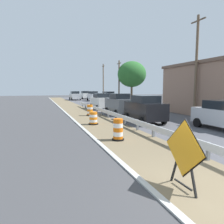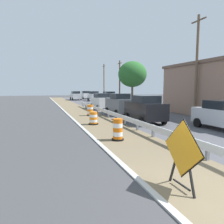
# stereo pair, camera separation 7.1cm
# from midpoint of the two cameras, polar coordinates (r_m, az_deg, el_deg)

# --- Properties ---
(ground_plane) EXTENTS (160.00, 160.00, 0.00)m
(ground_plane) POSITION_cam_midpoint_polar(r_m,az_deg,el_deg) (6.32, 24.05, -19.59)
(ground_plane) COLOR #3D3D3F
(median_dirt_strip) EXTENTS (3.32, 120.00, 0.01)m
(median_dirt_strip) POSITION_cam_midpoint_polar(r_m,az_deg,el_deg) (6.62, 27.11, -18.48)
(median_dirt_strip) COLOR #706047
(median_dirt_strip) RESTS_ON ground
(curb_near_edge) EXTENTS (0.20, 120.00, 0.11)m
(curb_near_edge) POSITION_cam_midpoint_polar(r_m,az_deg,el_deg) (5.59, 13.47, -22.78)
(curb_near_edge) COLOR #ADADA8
(curb_near_edge) RESTS_ON ground
(warning_sign_diamond) EXTENTS (0.06, 1.61, 1.94)m
(warning_sign_diamond) POSITION_cam_midpoint_polar(r_m,az_deg,el_deg) (5.95, 18.76, -10.20)
(warning_sign_diamond) COLOR black
(warning_sign_diamond) RESTS_ON ground
(traffic_barrel_nearest) EXTENTS (0.64, 0.64, 1.14)m
(traffic_barrel_nearest) POSITION_cam_midpoint_polar(r_m,az_deg,el_deg) (10.97, 1.48, -5.08)
(traffic_barrel_nearest) COLOR orange
(traffic_barrel_nearest) RESTS_ON ground
(traffic_barrel_close) EXTENTS (0.75, 0.75, 0.96)m
(traffic_barrel_close) POSITION_cam_midpoint_polar(r_m,az_deg,el_deg) (15.76, -5.27, -1.89)
(traffic_barrel_close) COLOR orange
(traffic_barrel_close) RESTS_ON ground
(traffic_barrel_mid) EXTENTS (0.72, 0.72, 1.09)m
(traffic_barrel_mid) POSITION_cam_midpoint_polar(r_m,az_deg,el_deg) (20.90, -6.18, 0.35)
(traffic_barrel_mid) COLOR orange
(traffic_barrel_mid) RESTS_ON ground
(car_lead_near_lane) EXTENTS (2.18, 4.32, 2.17)m
(car_lead_near_lane) POSITION_cam_midpoint_polar(r_m,az_deg,el_deg) (16.95, 8.84, 0.87)
(car_lead_near_lane) COLOR black
(car_lead_near_lane) RESTS_ON ground
(car_trailing_near_lane) EXTENTS (1.99, 4.43, 2.19)m
(car_trailing_near_lane) POSITION_cam_midpoint_polar(r_m,az_deg,el_deg) (35.96, -1.02, 3.91)
(car_trailing_near_lane) COLOR silver
(car_trailing_near_lane) RESTS_ON ground
(car_lead_far_lane) EXTENTS (2.18, 4.66, 2.06)m
(car_lead_far_lane) POSITION_cam_midpoint_polar(r_m,az_deg,el_deg) (49.69, -10.19, 4.45)
(car_lead_far_lane) COLOR silver
(car_lead_far_lane) RESTS_ON ground
(car_mid_far_lane) EXTENTS (2.14, 4.48, 2.10)m
(car_mid_far_lane) POSITION_cam_midpoint_polar(r_m,az_deg,el_deg) (45.56, -5.23, 4.37)
(car_mid_far_lane) COLOR silver
(car_mid_far_lane) RESTS_ON ground
(car_trailing_far_lane) EXTENTS (2.20, 4.28, 2.09)m
(car_trailing_far_lane) POSITION_cam_midpoint_polar(r_m,az_deg,el_deg) (27.52, -3.14, 3.00)
(car_trailing_far_lane) COLOR silver
(car_trailing_far_lane) RESTS_ON ground
(car_distant_a) EXTENTS (2.17, 4.57, 2.04)m
(car_distant_a) POSITION_cam_midpoint_polar(r_m,az_deg,el_deg) (54.50, -7.47, 4.66)
(car_distant_a) COLOR silver
(car_distant_a) RESTS_ON ground
(car_distant_b) EXTENTS (1.97, 4.34, 2.20)m
(car_distant_b) POSITION_cam_midpoint_polar(r_m,az_deg,el_deg) (21.83, 1.83, 2.23)
(car_distant_b) COLOR #4C5156
(car_distant_b) RESTS_ON ground
(car_distant_c) EXTENTS (2.06, 4.13, 1.94)m
(car_distant_c) POSITION_cam_midpoint_polar(r_m,az_deg,el_deg) (15.47, 28.08, -0.77)
(car_distant_c) COLOR silver
(car_distant_c) RESTS_ON ground
(roadside_shop_near) EXTENTS (6.44, 11.13, 5.34)m
(roadside_shop_near) POSITION_cam_midpoint_polar(r_m,az_deg,el_deg) (23.91, 27.08, 5.70)
(roadside_shop_near) COLOR #93705B
(roadside_shop_near) RESTS_ON ground
(utility_pole_near) EXTENTS (0.24, 1.80, 9.36)m
(utility_pole_near) POSITION_cam_midpoint_polar(r_m,az_deg,el_deg) (21.31, 22.01, 11.75)
(utility_pole_near) COLOR brown
(utility_pole_near) RESTS_ON ground
(utility_pole_mid) EXTENTS (0.24, 1.80, 7.62)m
(utility_pole_mid) POSITION_cam_midpoint_polar(r_m,az_deg,el_deg) (37.45, 1.88, 8.40)
(utility_pole_mid) COLOR brown
(utility_pole_mid) RESTS_ON ground
(utility_pole_far) EXTENTS (0.24, 1.80, 8.26)m
(utility_pole_far) POSITION_cam_midpoint_polar(r_m,az_deg,el_deg) (48.47, -2.45, 8.35)
(utility_pole_far) COLOR brown
(utility_pole_far) RESTS_ON ground
(tree_roadside) EXTENTS (5.02, 5.02, 7.47)m
(tree_roadside) POSITION_cam_midpoint_polar(r_m,az_deg,el_deg) (37.44, 5.39, 10.26)
(tree_roadside) COLOR brown
(tree_roadside) RESTS_ON ground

